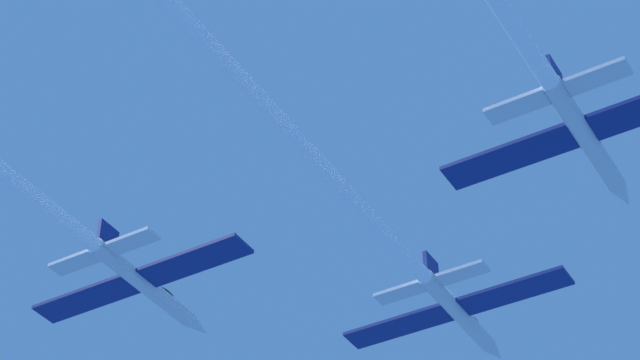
% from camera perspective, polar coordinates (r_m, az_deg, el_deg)
% --- Properties ---
extents(jet_lead, '(14.76, 37.36, 2.44)m').
position_cam_1_polar(jet_lead, '(68.73, 3.23, -2.69)').
color(jet_lead, silver).
extents(jet_left_wing, '(14.76, 37.43, 2.44)m').
position_cam_1_polar(jet_left_wing, '(67.04, -12.96, -1.01)').
color(jet_left_wing, silver).
extents(jet_right_wing, '(14.76, 33.43, 2.44)m').
position_cam_1_polar(jet_right_wing, '(56.61, 9.65, 6.30)').
color(jet_right_wing, silver).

